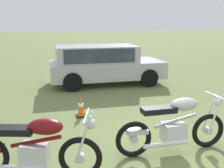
# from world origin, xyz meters

# --- Properties ---
(ground_plane) EXTENTS (120.00, 120.00, 0.00)m
(ground_plane) POSITION_xyz_m (0.00, 0.00, 0.00)
(ground_plane) COLOR olive
(motorcycle_maroon) EXTENTS (1.98, 0.88, 1.02)m
(motorcycle_maroon) POSITION_xyz_m (-2.34, -0.25, 0.48)
(motorcycle_maroon) COLOR black
(motorcycle_maroon) RESTS_ON ground
(motorcycle_silver) EXTENTS (2.10, 0.64, 1.02)m
(motorcycle_silver) POSITION_xyz_m (0.03, -0.05, 0.49)
(motorcycle_silver) COLOR black
(motorcycle_silver) RESTS_ON ground
(car_silver) EXTENTS (4.15, 1.96, 1.43)m
(car_silver) POSITION_xyz_m (0.02, 5.53, 0.83)
(car_silver) COLOR #B2B5BA
(car_silver) RESTS_ON ground
(traffic_cone) EXTENTS (0.25, 0.25, 0.54)m
(traffic_cone) POSITION_xyz_m (-1.28, 2.20, 0.25)
(traffic_cone) COLOR #EA590F
(traffic_cone) RESTS_ON ground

